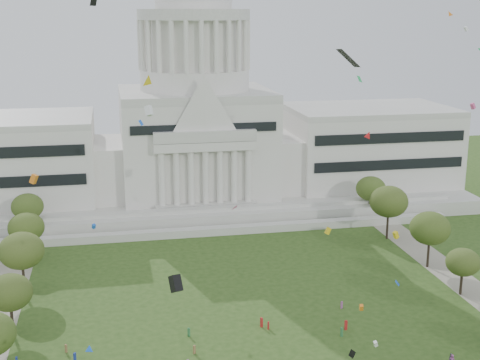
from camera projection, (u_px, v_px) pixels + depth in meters
capitol at (196, 130)px, 199.50m from camera, size 160.00×64.50×91.30m
row_tree_l_3 at (10, 293)px, 118.95m from camera, size 8.12×8.12×11.55m
row_tree_r_3 at (463, 262)px, 136.33m from camera, size 7.01×7.01×9.98m
row_tree_l_4 at (21, 251)px, 136.26m from camera, size 9.29×9.29×13.21m
row_tree_r_4 at (430, 228)px, 150.65m from camera, size 9.19×9.19×13.06m
row_tree_l_5 at (26, 228)px, 153.97m from camera, size 8.33×8.33×11.85m
row_tree_r_5 at (389, 202)px, 169.42m from camera, size 9.82×9.82×13.96m
row_tree_l_6 at (27, 207)px, 170.93m from camera, size 8.19×8.19×11.64m
row_tree_r_6 at (371, 189)px, 187.29m from camera, size 8.42×8.42×11.97m
person_0 at (452, 360)px, 110.28m from camera, size 1.08×1.10×1.92m
person_2 at (451, 359)px, 110.72m from camera, size 0.99×0.70×1.87m
kite_swarm at (292, 220)px, 99.88m from camera, size 88.44×102.74×56.42m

